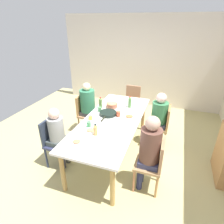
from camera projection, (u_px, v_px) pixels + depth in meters
The scene contains 24 objects.
ground_plane at pixel (112, 153), 3.78m from camera, with size 6.40×6.40×0.00m, color tan.
wall_left at pixel (143, 62), 5.52m from camera, with size 0.12×4.87×2.60m, color beige.
dining_table at pixel (112, 123), 3.47m from camera, with size 2.41×0.99×0.78m.
chair_0 at pixel (154, 162), 2.78m from camera, with size 0.40×0.40×0.90m.
person_0 at pixel (149, 148), 2.70m from camera, with size 0.30×0.30×1.27m.
chair_1 at pixel (85, 112), 4.33m from camera, with size 0.40×0.40×0.90m.
person_1 at pixel (88, 104), 4.20m from camera, with size 0.33×0.33×1.21m.
chair_2 at pixel (162, 124), 3.81m from camera, with size 0.40×0.40×0.90m.
person_2 at pixel (159, 115), 3.75m from camera, with size 0.31×0.31×1.17m.
chair_3 at pixel (132, 101), 4.90m from camera, with size 0.40×0.40×0.90m.
chair_4 at pixel (54, 140), 3.31m from camera, with size 0.40×0.40×0.90m.
person_4 at pixel (57, 133), 3.21m from camera, with size 0.30×0.30×1.14m.
plate_0 at pixel (129, 117), 3.50m from camera, with size 0.26×0.26×0.04m.
plate_1 at pixel (91, 131), 3.06m from camera, with size 0.22×0.22×0.04m.
plate_2 at pixel (77, 142), 2.77m from camera, with size 0.20×0.20×0.04m.
bowl_0 at pixel (112, 105), 3.89m from camera, with size 0.23×0.23×0.11m.
serving_pan at pixel (108, 113), 3.59m from camera, with size 0.51×0.33×0.06m.
cup_0 at pixel (90, 118), 3.42m from camera, with size 0.11×0.08×0.07m.
cup_1 at pixel (100, 109), 3.72m from camera, with size 0.11×0.07×0.09m.
cup_2 at pixel (118, 114), 3.53m from camera, with size 0.11×0.08×0.10m.
cup_3 at pixel (89, 124), 3.18m from camera, with size 0.11×0.07×0.09m.
bottle_0 at pixel (101, 103), 3.83m from camera, with size 0.06×0.06×0.24m.
bottle_1 at pixel (95, 130), 2.93m from camera, with size 0.06×0.06×0.19m.
bottle_2 at pixel (130, 102), 3.86m from camera, with size 0.07×0.07×0.24m.
Camera 1 is at (2.86, 1.00, 2.41)m, focal length 29.96 mm.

